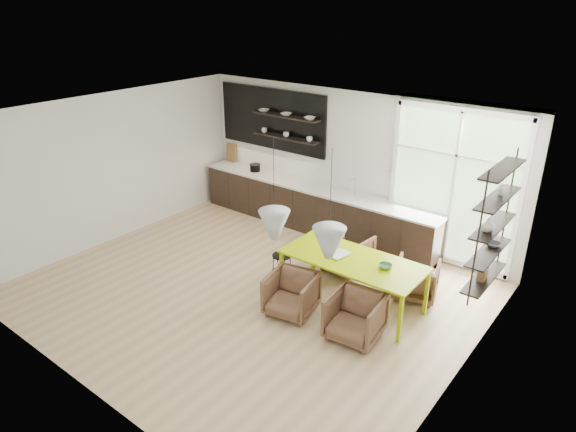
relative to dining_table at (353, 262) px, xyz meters
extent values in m
cube|color=#DEB78C|center=(-1.53, -0.69, -0.76)|extent=(7.00, 6.00, 0.01)
cube|color=white|center=(-1.53, 2.31, 0.70)|extent=(7.00, 0.02, 2.90)
cube|color=white|center=(-5.03, -0.69, 0.70)|extent=(0.02, 6.00, 2.90)
cube|color=white|center=(1.97, -0.69, 0.70)|extent=(0.02, 6.00, 2.90)
cube|color=white|center=(-1.53, -0.69, 2.15)|extent=(7.00, 6.00, 0.01)
cube|color=#B2D1A5|center=(0.62, 2.28, 0.70)|extent=(2.20, 0.02, 2.70)
cube|color=white|center=(0.62, 2.25, 0.70)|extent=(2.30, 0.08, 2.80)
cone|color=#ADB3BB|center=(-0.58, -1.19, 0.90)|extent=(0.44, 0.44, 0.42)
cone|color=#ADB3BB|center=(0.32, -1.19, 0.90)|extent=(0.44, 0.44, 0.42)
cylinder|color=black|center=(-0.58, -1.19, 1.70)|extent=(0.01, 0.01, 0.89)
cylinder|color=black|center=(0.32, -1.19, 1.70)|extent=(0.01, 0.01, 0.89)
cube|color=black|center=(-2.13, 1.97, -0.30)|extent=(5.50, 0.65, 0.90)
cube|color=silver|center=(-2.13, 1.97, 0.17)|extent=(5.54, 0.69, 0.04)
cube|color=white|center=(-2.13, 2.29, 0.45)|extent=(5.50, 0.02, 0.55)
cube|color=black|center=(-3.48, 2.27, 1.35)|extent=(2.80, 0.06, 1.30)
cube|color=black|center=(-2.98, 2.13, 1.50)|extent=(1.60, 0.28, 0.03)
cube|color=black|center=(-2.98, 2.13, 1.05)|extent=(1.60, 0.28, 0.03)
cube|color=brown|center=(-4.68, 2.21, 0.40)|extent=(0.30, 0.10, 0.42)
cylinder|color=silver|center=(-1.23, 2.07, 0.37)|extent=(0.02, 0.02, 0.40)
imported|color=white|center=(-3.58, 2.13, 1.54)|extent=(0.22, 0.22, 0.05)
imported|color=white|center=(-2.98, 2.13, 1.54)|extent=(0.22, 0.22, 0.05)
imported|color=white|center=(-2.38, 2.13, 1.54)|extent=(0.22, 0.22, 0.05)
imported|color=white|center=(-3.58, 2.13, 1.11)|extent=(0.12, 0.12, 0.10)
imported|color=white|center=(-2.98, 2.13, 1.11)|extent=(0.12, 0.12, 0.10)
imported|color=white|center=(-2.38, 2.13, 1.11)|extent=(0.12, 0.12, 0.10)
cylinder|color=black|center=(-3.75, 1.99, 0.26)|extent=(0.23, 0.23, 0.14)
cube|color=black|center=(1.83, -0.09, 0.95)|extent=(0.02, 0.02, 1.90)
cube|color=black|center=(1.83, 1.11, 0.95)|extent=(0.02, 0.02, 1.90)
cube|color=black|center=(1.83, 0.51, 0.15)|extent=(0.26, 1.20, 0.02)
cube|color=black|center=(1.83, 0.51, 0.55)|extent=(0.26, 1.20, 0.02)
cube|color=black|center=(1.83, 0.51, 0.95)|extent=(0.26, 1.20, 0.02)
cube|color=black|center=(1.83, 0.51, 1.35)|extent=(0.26, 1.20, 0.03)
cube|color=black|center=(1.83, 0.51, 1.75)|extent=(0.26, 1.20, 0.03)
imported|color=white|center=(1.83, 0.26, 1.06)|extent=(0.18, 0.18, 0.19)
imported|color=#333338|center=(1.83, 0.71, 0.59)|extent=(0.22, 0.22, 0.05)
imported|color=white|center=(1.83, 0.61, 1.41)|extent=(0.10, 0.10, 0.09)
cube|color=brown|center=(1.83, 0.41, 0.28)|extent=(0.10, 0.18, 0.24)
cube|color=#A0C002|center=(0.00, 0.00, 0.04)|extent=(2.21, 1.00, 0.03)
cube|color=#A0C002|center=(-1.05, -0.45, -0.37)|extent=(0.05, 0.05, 0.77)
cube|color=#A0C002|center=(-1.06, 0.44, -0.37)|extent=(0.05, 0.05, 0.77)
cube|color=#A0C002|center=(1.06, -0.44, -0.37)|extent=(0.05, 0.05, 0.77)
cube|color=#A0C002|center=(1.05, 0.45, -0.37)|extent=(0.05, 0.05, 0.77)
imported|color=brown|center=(-0.64, 0.87, -0.40)|extent=(0.82, 0.84, 0.70)
imported|color=brown|center=(0.71, 0.84, -0.44)|extent=(0.83, 0.84, 0.62)
imported|color=brown|center=(-0.60, -0.79, -0.42)|extent=(0.83, 0.85, 0.66)
imported|color=brown|center=(0.50, -0.72, -0.41)|extent=(0.80, 0.82, 0.68)
cylinder|color=black|center=(-1.38, -0.04, -0.31)|extent=(0.33, 0.33, 0.02)
cylinder|color=black|center=(-1.38, -0.04, -0.63)|extent=(0.35, 0.35, 0.02)
cylinder|color=black|center=(-1.23, 0.02, -0.53)|extent=(0.01, 0.01, 0.44)
cylinder|color=black|center=(-1.44, 0.10, -0.53)|extent=(0.01, 0.01, 0.44)
cylinder|color=black|center=(-1.52, -0.10, -0.53)|extent=(0.01, 0.01, 0.44)
cylinder|color=black|center=(-1.32, -0.19, -0.53)|extent=(0.01, 0.01, 0.44)
imported|color=white|center=(-0.37, -0.02, 0.07)|extent=(0.30, 0.37, 0.03)
imported|color=#467E50|center=(0.53, 0.04, 0.09)|extent=(0.26, 0.26, 0.06)
camera|label=1|loc=(3.50, -6.13, 3.81)|focal=32.00mm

